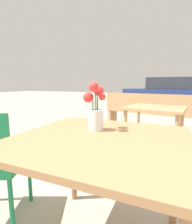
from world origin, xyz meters
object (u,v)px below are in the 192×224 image
at_px(parked_car, 176,93).
at_px(table_back, 155,116).
at_px(bench_near, 149,111).
at_px(table_front, 101,153).
at_px(flower_vase, 95,112).

bearing_deg(parked_car, table_back, -93.53).
distance_m(bench_near, parked_car, 5.09).
xyz_separation_m(table_front, bench_near, (-0.05, 2.91, -0.18)).
bearing_deg(bench_near, flower_vase, -90.68).
bearing_deg(parked_car, bench_near, -96.76).
bearing_deg(table_back, parked_car, 86.47).
height_order(table_back, parked_car, parked_car).
xyz_separation_m(table_front, table_back, (0.16, 1.65, -0.05)).
xyz_separation_m(flower_vase, bench_near, (0.03, 2.78, -0.39)).
height_order(flower_vase, parked_car, parked_car).
distance_m(flower_vase, bench_near, 2.81).
height_order(bench_near, table_back, bench_near).
xyz_separation_m(table_front, parked_car, (0.55, 7.96, -0.02)).
bearing_deg(flower_vase, bench_near, 89.32).
bearing_deg(flower_vase, table_front, -55.55).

